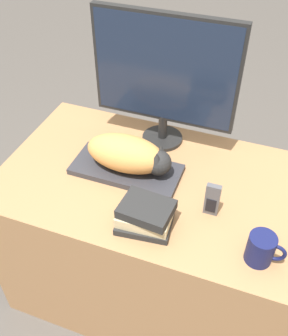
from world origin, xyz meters
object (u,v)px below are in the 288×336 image
object	(u,v)px
keyboard	(126,169)
coffee_mug	(261,249)
monitor	(165,74)
phone	(212,200)
cat	(130,154)
book_stack	(145,215)

from	to	relation	value
keyboard	coffee_mug	distance (m)	0.59
monitor	phone	size ratio (longest dim) A/B	4.33
cat	phone	world-z (taller)	cat
keyboard	book_stack	size ratio (longest dim) A/B	2.15
coffee_mug	book_stack	bearing A→B (deg)	178.86
phone	book_stack	xyz separation A→B (m)	(-0.19, -0.13, -0.02)
monitor	book_stack	bearing A→B (deg)	-78.47
monitor	phone	bearing A→B (deg)	-49.23
book_stack	keyboard	bearing A→B (deg)	125.75
cat	book_stack	xyz separation A→B (m)	(0.15, -0.22, -0.05)
cat	monitor	world-z (taller)	monitor
cat	coffee_mug	world-z (taller)	cat
keyboard	phone	xyz separation A→B (m)	(0.36, -0.09, 0.05)
cat	book_stack	distance (m)	0.27
cat	phone	distance (m)	0.35
book_stack	cat	bearing A→B (deg)	122.86
phone	keyboard	bearing A→B (deg)	165.15
keyboard	book_stack	world-z (taller)	book_stack
coffee_mug	phone	size ratio (longest dim) A/B	0.92
monitor	coffee_mug	size ratio (longest dim) A/B	4.69
monitor	coffee_mug	distance (m)	0.72
keyboard	book_stack	distance (m)	0.28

